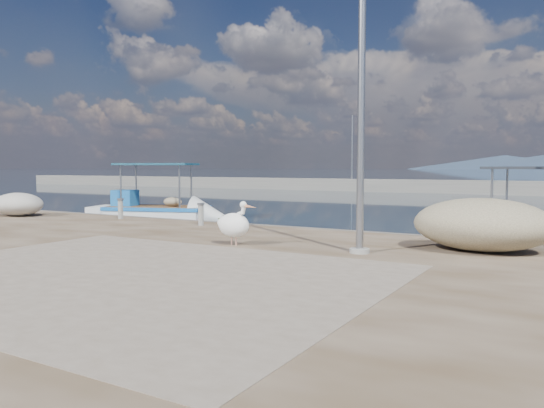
{
  "coord_description": "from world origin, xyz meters",
  "views": [
    {
      "loc": [
        7.9,
        -9.67,
        2.39
      ],
      "look_at": [
        0.0,
        3.8,
        1.3
      ],
      "focal_mm": 35.0,
      "sensor_mm": 36.0,
      "label": 1
    }
  ],
  "objects": [
    {
      "name": "quay_patch",
      "position": [
        1.0,
        -3.0,
        0.5
      ],
      "size": [
        9.0,
        7.0,
        0.01
      ],
      "primitive_type": "cube",
      "color": "gray",
      "rests_on": "quay"
    },
    {
      "name": "net_pile_c",
      "position": [
        5.99,
        2.95,
        1.1
      ],
      "size": [
        3.05,
        2.18,
        1.2
      ],
      "primitive_type": "ellipsoid",
      "color": "#BCB08B",
      "rests_on": "quay"
    },
    {
      "name": "breakwater",
      "position": [
        -0.0,
        40.0,
        0.6
      ],
      "size": [
        120.0,
        2.2,
        7.5
      ],
      "color": "gray",
      "rests_on": "ground"
    },
    {
      "name": "ground",
      "position": [
        0.0,
        0.0,
        0.0
      ],
      "size": [
        1400.0,
        1400.0,
        0.0
      ],
      "primitive_type": "plane",
      "color": "#162635",
      "rests_on": "ground"
    },
    {
      "name": "net_pile_a",
      "position": [
        -10.95,
        3.0,
        0.95
      ],
      "size": [
        2.2,
        1.6,
        0.9
      ],
      "primitive_type": "ellipsoid",
      "color": "beige",
      "rests_on": "quay"
    },
    {
      "name": "pelican",
      "position": [
        0.68,
        0.84,
        1.01
      ],
      "size": [
        1.12,
        0.58,
        1.08
      ],
      "rotation": [
        0.0,
        0.0,
        -0.09
      ],
      "color": "tan",
      "rests_on": "quay"
    },
    {
      "name": "potted_plant",
      "position": [
        -1.23,
        3.17,
        0.74
      ],
      "size": [
        0.47,
        0.42,
        0.49
      ],
      "primitive_type": "imported",
      "rotation": [
        0.0,
        0.0,
        0.09
      ],
      "color": "#33722D",
      "rests_on": "quay"
    },
    {
      "name": "bollard_near",
      "position": [
        -2.74,
        3.91,
        0.9
      ],
      "size": [
        0.24,
        0.24,
        0.73
      ],
      "color": "gray",
      "rests_on": "quay"
    },
    {
      "name": "bollard_far",
      "position": [
        -6.64,
        4.16,
        0.91
      ],
      "size": [
        0.25,
        0.25,
        0.75
      ],
      "color": "gray",
      "rests_on": "quay"
    },
    {
      "name": "lamp_post",
      "position": [
        3.71,
        1.31,
        3.8
      ],
      "size": [
        0.44,
        0.96,
        7.0
      ],
      "color": "gray",
      "rests_on": "quay"
    },
    {
      "name": "boat_right",
      "position": [
        6.86,
        8.17,
        0.22
      ],
      "size": [
        6.09,
        2.93,
        2.81
      ],
      "rotation": [
        0.0,
        0.0,
        -0.18
      ],
      "color": "white",
      "rests_on": "ground"
    },
    {
      "name": "boat_left",
      "position": [
        -8.8,
        8.35,
        0.23
      ],
      "size": [
        6.54,
        4.02,
        2.99
      ],
      "rotation": [
        0.0,
        0.0,
        0.34
      ],
      "color": "white",
      "rests_on": "ground"
    }
  ]
}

